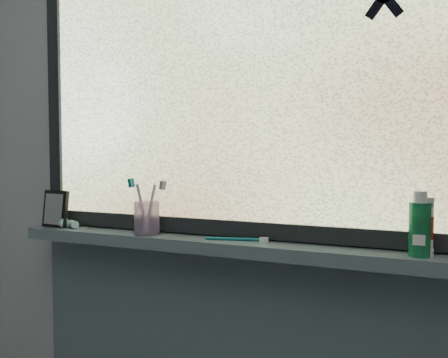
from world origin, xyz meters
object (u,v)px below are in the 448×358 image
toothbrush_cup (147,218)px  cream_tube (425,225)px  mouthwash_bottle (420,224)px  vanity_mirror (56,209)px

toothbrush_cup → cream_tube: cream_tube is taller
toothbrush_cup → mouthwash_bottle: size_ratio=0.77×
cream_tube → toothbrush_cup: bearing=-178.9°
vanity_mirror → mouthwash_bottle: 1.24m
toothbrush_cup → cream_tube: 0.85m
mouthwash_bottle → toothbrush_cup: bearing=-179.5°
vanity_mirror → toothbrush_cup: size_ratio=1.22×
mouthwash_bottle → cream_tube: (0.01, 0.01, -0.00)m
mouthwash_bottle → cream_tube: mouthwash_bottle is taller
toothbrush_cup → mouthwash_bottle: (0.84, 0.01, 0.03)m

